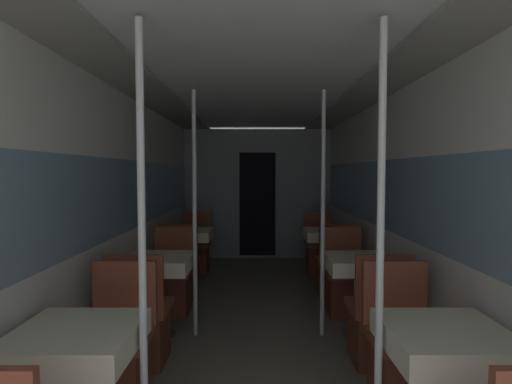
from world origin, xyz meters
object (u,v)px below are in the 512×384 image
object	(u,v)px
dining_table_left_1	(160,267)
support_pole_right_0	(382,250)
chair_right_near_1	(379,328)
chair_right_near_2	(336,274)
chair_left_near_1	(143,328)
chair_left_far_2	(197,254)
chair_left_far_0	(119,362)
chair_left_near_2	(183,273)
support_pole_left_0	(144,250)
chair_right_far_1	(346,287)
dining_table_right_0	(448,348)
dining_table_right_1	(361,267)
dining_table_left_2	(191,237)
dining_table_right_2	(328,237)
chair_left_far_1	(174,287)
dining_table_left_0	(78,347)
support_pole_right_1	(325,214)
support_pole_left_1	(196,214)
chair_right_far_0	(405,362)
chair_right_far_2	(321,254)

from	to	relation	value
dining_table_left_1	support_pole_right_0	bearing A→B (deg)	-48.14
chair_right_near_1	chair_right_near_2	bearing A→B (deg)	90.00
chair_left_near_1	chair_left_far_2	size ratio (longest dim) A/B	1.00
chair_left_far_0	chair_left_near_2	bearing A→B (deg)	-90.00
chair_left_near_1	support_pole_right_0	bearing A→B (deg)	-36.57
support_pole_left_0	chair_right_far_1	size ratio (longest dim) A/B	2.49
dining_table_right_0	chair_right_near_1	size ratio (longest dim) A/B	0.81
chair_left_far_0	dining_table_right_1	world-z (taller)	chair_left_far_0
dining_table_left_2	chair_left_near_1	bearing A→B (deg)	-90.00
chair_left_near_1	support_pole_left_0	bearing A→B (deg)	-73.29
support_pole_right_0	dining_table_right_1	distance (m)	1.82
chair_right_far_1	dining_table_right_2	size ratio (longest dim) A/B	1.23
chair_left_far_0	chair_left_far_2	world-z (taller)	same
chair_left_far_1	dining_table_right_1	bearing A→B (deg)	162.97
chair_left_far_0	support_pole_right_0	xyz separation A→B (m)	(1.54, -0.58, 0.85)
dining_table_left_0	dining_table_right_1	world-z (taller)	same
chair_left_near_1	chair_left_far_2	world-z (taller)	same
chair_left_far_0	support_pole_right_1	bearing A→B (deg)	-143.43
chair_left_far_0	dining_table_right_0	world-z (taller)	chair_left_far_0
chair_left_far_0	support_pole_right_0	bearing A→B (deg)	159.47
dining_table_left_0	support_pole_right_1	size ratio (longest dim) A/B	0.33
support_pole_right_0	chair_left_near_2	bearing A→B (deg)	118.29
dining_table_right_0	support_pole_left_1	bearing A→B (deg)	131.86
support_pole_left_0	chair_right_far_0	xyz separation A→B (m)	(1.54, 0.58, -0.85)
dining_table_left_0	chair_left_near_1	distance (m)	1.19
chair_right_far_2	support_pole_left_1	bearing A→B (deg)	56.14
dining_table_left_1	chair_left_near_1	size ratio (longest dim) A/B	0.81
chair_right_near_1	support_pole_right_1	xyz separation A→B (m)	(-0.34, 0.58, 0.85)
dining_table_right_0	chair_right_far_1	xyz separation A→B (m)	(0.00, 2.29, -0.36)
chair_left_near_2	dining_table_right_2	world-z (taller)	chair_left_near_2
chair_left_near_1	chair_right_far_0	distance (m)	1.96
support_pole_right_0	support_pole_right_1	bearing A→B (deg)	90.00
chair_left_far_0	chair_left_far_1	world-z (taller)	same
dining_table_right_0	chair_right_near_2	xyz separation A→B (m)	(0.00, 2.86, -0.36)
dining_table_left_1	dining_table_left_2	bearing A→B (deg)	90.00
dining_table_left_1	chair_left_near_1	bearing A→B (deg)	-90.00
chair_right_near_1	dining_table_right_2	bearing A→B (deg)	90.00
chair_left_near_1	dining_table_right_2	bearing A→B (deg)	50.64
dining_table_left_0	chair_right_near_1	bearing A→B (deg)	31.24
chair_left_near_2	chair_right_far_0	size ratio (longest dim) A/B	1.00
dining_table_right_1	chair_right_far_1	world-z (taller)	chair_right_far_1
support_pole_left_1	chair_right_far_1	bearing A→B (deg)	20.53
chair_left_far_0	dining_table_left_1	world-z (taller)	chair_left_far_0
chair_left_far_2	support_pole_right_0	size ratio (longest dim) A/B	0.40
dining_table_right_0	chair_right_far_2	distance (m)	4.02
dining_table_right_2	support_pole_right_0	bearing A→B (deg)	-95.70
dining_table_right_0	dining_table_right_2	bearing A→B (deg)	90.00
dining_table_right_0	chair_right_near_1	xyz separation A→B (m)	(0.00, 1.14, -0.36)
chair_left_far_1	chair_left_near_2	world-z (taller)	same
dining_table_left_1	support_pole_right_1	xyz separation A→B (m)	(1.54, 0.00, 0.50)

